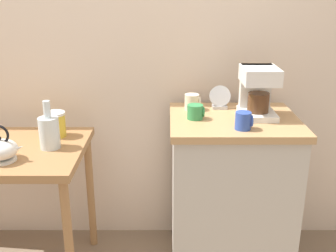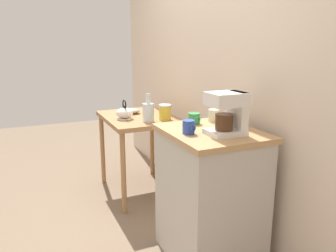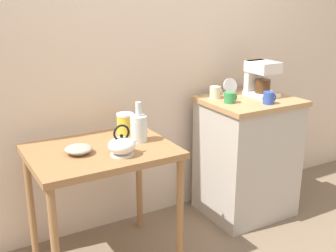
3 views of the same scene
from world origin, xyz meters
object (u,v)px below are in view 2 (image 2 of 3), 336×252
(bowl_stoneware, at_px, (132,111))
(canister_enamel, at_px, (165,112))
(coffee_maker, at_px, (229,112))
(teakettle, at_px, (125,113))
(mug_tall_green, at_px, (194,119))
(glass_carafe_vase, at_px, (148,112))
(table_clock, at_px, (229,118))
(mug_small_cream, at_px, (214,115))
(mug_blue, at_px, (189,127))

(bowl_stoneware, distance_m, canister_enamel, 0.42)
(coffee_maker, bearing_deg, bowl_stoneware, -174.45)
(teakettle, bearing_deg, coffee_maker, 12.69)
(teakettle, relative_size, mug_tall_green, 2.16)
(glass_carafe_vase, bearing_deg, teakettle, -138.48)
(coffee_maker, relative_size, table_clock, 2.03)
(teakettle, relative_size, canister_enamel, 1.39)
(mug_small_cream, distance_m, table_clock, 0.16)
(coffee_maker, height_order, table_clock, coffee_maker)
(glass_carafe_vase, height_order, canister_enamel, glass_carafe_vase)
(teakettle, height_order, mug_tall_green, mug_tall_green)
(teakettle, bearing_deg, bowl_stoneware, 146.27)
(table_clock, bearing_deg, bowl_stoneware, -168.06)
(glass_carafe_vase, xyz_separation_m, table_clock, (0.89, 0.25, 0.10))
(glass_carafe_vase, distance_m, mug_tall_green, 0.75)
(bowl_stoneware, xyz_separation_m, mug_blue, (1.35, -0.07, 0.15))
(teakettle, distance_m, mug_tall_green, 0.96)
(coffee_maker, xyz_separation_m, table_clock, (-0.18, 0.13, -0.08))
(mug_tall_green, xyz_separation_m, mug_small_cream, (-0.01, 0.16, 0.01))
(glass_carafe_vase, bearing_deg, table_clock, 15.62)
(bowl_stoneware, bearing_deg, mug_small_cream, 12.25)
(canister_enamel, bearing_deg, teakettle, -117.11)
(mug_blue, height_order, mug_small_cream, mug_small_cream)
(bowl_stoneware, distance_m, teakettle, 0.25)
(bowl_stoneware, xyz_separation_m, mug_tall_green, (1.13, 0.08, 0.14))
(canister_enamel, relative_size, table_clock, 1.08)
(glass_carafe_vase, height_order, mug_small_cream, glass_carafe_vase)
(glass_carafe_vase, bearing_deg, mug_blue, -5.78)
(mug_tall_green, height_order, mug_small_cream, mug_small_cream)
(table_clock, bearing_deg, teakettle, -159.04)
(teakettle, relative_size, mug_small_cream, 2.20)
(table_clock, bearing_deg, mug_tall_green, -127.87)
(canister_enamel, relative_size, mug_blue, 1.62)
(canister_enamel, bearing_deg, mug_tall_green, -8.16)
(bowl_stoneware, xyz_separation_m, table_clock, (1.28, 0.27, 0.16))
(coffee_maker, bearing_deg, mug_blue, -116.14)
(glass_carafe_vase, distance_m, coffee_maker, 1.09)
(mug_blue, relative_size, mug_tall_green, 0.96)
(canister_enamel, height_order, mug_blue, mug_blue)
(teakettle, distance_m, coffee_maker, 1.30)
(coffee_maker, bearing_deg, table_clock, 143.95)
(glass_carafe_vase, xyz_separation_m, mug_blue, (0.96, -0.10, 0.09))
(glass_carafe_vase, relative_size, canister_enamel, 1.80)
(teakettle, height_order, table_clock, table_clock)
(mug_blue, height_order, table_clock, table_clock)
(mug_small_cream, bearing_deg, bowl_stoneware, -167.75)
(teakettle, height_order, mug_blue, mug_blue)
(canister_enamel, xyz_separation_m, mug_blue, (0.97, -0.26, 0.11))
(mug_tall_green, bearing_deg, canister_enamel, 171.84)
(mug_blue, xyz_separation_m, table_clock, (-0.07, 0.35, 0.01))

